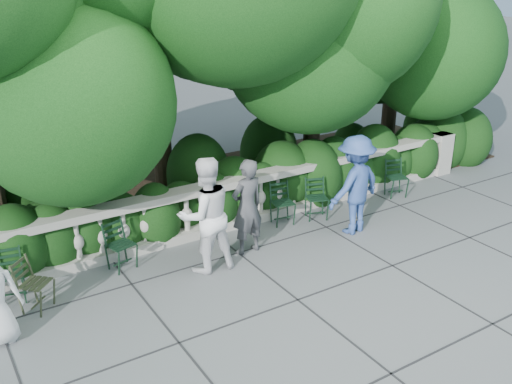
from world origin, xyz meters
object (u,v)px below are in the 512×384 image
person_woman_grey (247,207)px  person_casual_man (206,215)px  chair_b (14,306)px  chair_e (318,221)px  chair_weathered (48,311)px  chair_f (398,198)px  chair_c (128,271)px  chair_d (285,226)px  person_older_blue (355,185)px

person_woman_grey → person_casual_man: (-0.89, -0.15, 0.12)m
person_woman_grey → chair_b: bearing=-11.3°
person_woman_grey → person_casual_man: person_casual_man is taller
chair_e → chair_weathered: (-5.36, -0.35, 0.00)m
person_woman_grey → chair_f: bearing=179.3°
chair_weathered → person_casual_man: (2.61, -0.14, 0.99)m
chair_c → chair_weathered: size_ratio=1.00×
chair_c → person_woman_grey: person_woman_grey is taller
chair_c → chair_d: 3.24m
chair_b → chair_c: (1.83, 0.06, 0.00)m
chair_d → person_older_blue: size_ratio=0.44×
chair_e → person_older_blue: (0.28, -0.70, 0.95)m
chair_b → chair_d: (5.07, 0.09, 0.00)m
chair_e → chair_f: bearing=21.2°
chair_e → chair_f: size_ratio=1.00×
chair_c → chair_f: same height
chair_e → chair_b: bearing=-159.3°
chair_weathered → chair_c: bearing=-26.8°
chair_e → person_casual_man: person_casual_man is taller
chair_c → person_older_blue: 4.40m
chair_f → person_woman_grey: (-4.08, -0.34, 0.87)m
chair_d → chair_f: 2.92m
chair_c → chair_e: 3.94m
chair_e → chair_f: (2.22, -0.00, 0.00)m
chair_c → chair_f: size_ratio=1.00×
person_casual_man → person_older_blue: size_ratio=1.04×
person_casual_man → person_older_blue: bearing=178.8°
chair_b → chair_weathered: bearing=-34.1°
chair_e → person_woman_grey: person_woman_grey is taller
chair_c → person_older_blue: (4.21, -0.82, 0.95)m
chair_d → chair_weathered: same height
chair_e → chair_c: bearing=-160.5°
chair_e → chair_weathered: 5.37m
chair_d → chair_e: 0.71m
chair_e → person_casual_man: 2.97m
person_older_blue → chair_b: bearing=-15.6°
chair_b → chair_e: 5.77m
person_woman_grey → person_casual_man: bearing=4.3°
chair_c → person_woman_grey: (2.06, -0.46, 0.87)m
person_casual_man → chair_weathered: bearing=-0.5°
chair_f → person_casual_man: person_casual_man is taller
chair_c → person_casual_man: 1.66m
chair_b → chair_d: bearing=12.2°
chair_d → chair_b: bearing=-167.8°
chair_c → chair_d: same height
chair_c → chair_f: (6.15, -0.12, 0.00)m
chair_d → person_older_blue: person_older_blue is taller
chair_d → chair_e: (0.70, -0.15, 0.00)m
chair_e → chair_weathered: same height
chair_b → person_older_blue: size_ratio=0.44×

